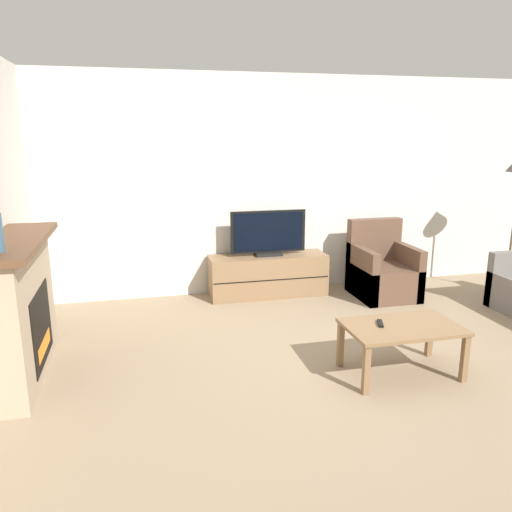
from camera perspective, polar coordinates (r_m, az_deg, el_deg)
name	(u,v)px	position (r m, az deg, el deg)	size (l,w,h in m)	color
ground_plane	(368,360)	(4.72, 12.67, -11.51)	(24.00, 24.00, 0.00)	#89755B
wall_back	(293,185)	(6.44, 4.29, 8.08)	(12.00, 0.06, 2.70)	beige
fireplace	(17,309)	(4.54, -25.62, -5.44)	(0.46, 1.51, 1.18)	tan
tv_stand	(268,275)	(6.26, 1.38, -2.22)	(1.47, 0.43, 0.52)	brown
tv	(268,235)	(6.14, 1.41, 2.45)	(0.94, 0.18, 0.56)	black
armchair	(382,272)	(6.44, 14.22, -1.82)	(0.70, 0.76, 0.94)	brown
coffee_table	(402,332)	(4.39, 16.34, -8.30)	(0.95, 0.59, 0.44)	brown
remote	(380,323)	(4.34, 14.01, -7.47)	(0.09, 0.15, 0.02)	black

